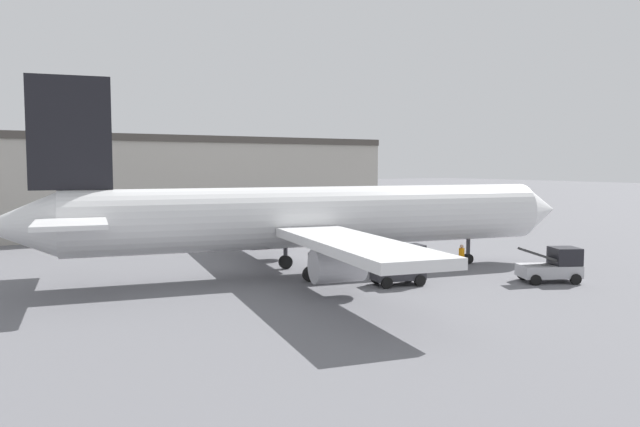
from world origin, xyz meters
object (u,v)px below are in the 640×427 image
object	(u,v)px
belt_loader_truck	(553,266)
ground_crew_worker	(462,256)
airplane	(306,218)
baggage_tug	(402,267)

from	to	relation	value
belt_loader_truck	ground_crew_worker	bearing A→B (deg)	132.00
belt_loader_truck	airplane	bearing A→B (deg)	164.99
airplane	baggage_tug	xyz separation A→B (m)	(3.01, -5.90, -2.58)
ground_crew_worker	belt_loader_truck	size ratio (longest dim) A/B	0.43
ground_crew_worker	baggage_tug	size ratio (longest dim) A/B	0.52
airplane	belt_loader_truck	size ratio (longest dim) A/B	9.77
baggage_tug	belt_loader_truck	xyz separation A→B (m)	(8.18, -4.04, -0.06)
baggage_tug	belt_loader_truck	size ratio (longest dim) A/B	0.83
baggage_tug	belt_loader_truck	world-z (taller)	baggage_tug
baggage_tug	ground_crew_worker	bearing A→B (deg)	29.39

